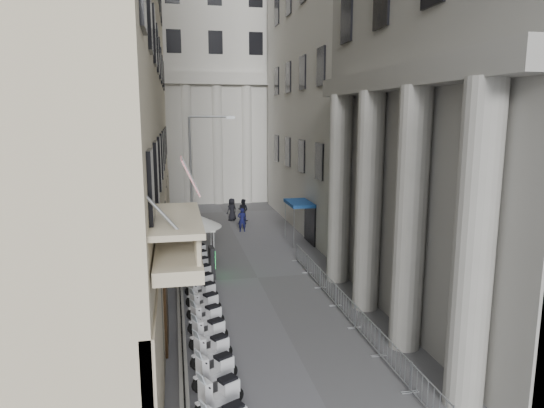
{
  "coord_description": "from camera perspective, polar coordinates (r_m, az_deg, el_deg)",
  "views": [
    {
      "loc": [
        -4.35,
        -6.39,
        8.91
      ],
      "look_at": [
        0.46,
        17.42,
        4.5
      ],
      "focal_mm": 32.0,
      "sensor_mm": 36.0,
      "label": 1
    }
  ],
  "objects": [
    {
      "name": "scooter_3",
      "position": [
        17.47,
        -6.62,
        -20.44
      ],
      "size": [
        1.5,
        1.15,
        1.5
      ],
      "primitive_type": null,
      "rotation": [
        0.0,
        0.0,
        2.06
      ],
      "color": "silver",
      "rests_on": "ground"
    },
    {
      "name": "scooter_6",
      "position": [
        21.36,
        -7.66,
        -14.46
      ],
      "size": [
        1.5,
        1.15,
        1.5
      ],
      "primitive_type": null,
      "rotation": [
        0.0,
        0.0,
        2.06
      ],
      "color": "silver",
      "rests_on": "ground"
    },
    {
      "name": "street_lamp",
      "position": [
        30.74,
        -8.84,
        3.57
      ],
      "size": [
        2.89,
        0.67,
        8.94
      ],
      "rotation": [
        0.0,
        0.0,
        -0.16
      ],
      "color": "#909398",
      "rests_on": "ground"
    },
    {
      "name": "scooter_11",
      "position": [
        28.16,
        -8.68,
        -8.27
      ],
      "size": [
        1.5,
        1.15,
        1.5
      ],
      "primitive_type": null,
      "rotation": [
        0.0,
        0.0,
        2.06
      ],
      "color": "silver",
      "rests_on": "ground"
    },
    {
      "name": "scooter_7",
      "position": [
        22.69,
        -7.92,
        -12.93
      ],
      "size": [
        1.5,
        1.15,
        1.5
      ],
      "primitive_type": null,
      "rotation": [
        0.0,
        0.0,
        2.06
      ],
      "color": "silver",
      "rests_on": "ground"
    },
    {
      "name": "pedestrian_c",
      "position": [
        41.96,
        -4.74,
        -0.64
      ],
      "size": [
        1.14,
        1.04,
        1.95
      ],
      "primitive_type": "imported",
      "rotation": [
        0.0,
        0.0,
        3.72
      ],
      "color": "black",
      "rests_on": "ground"
    },
    {
      "name": "barrier_6",
      "position": [
        29.39,
        3.52,
        -7.38
      ],
      "size": [
        0.6,
        2.4,
        1.1
      ],
      "primitive_type": null,
      "color": "#979A9E",
      "rests_on": "ground"
    },
    {
      "name": "blue_awning",
      "position": [
        34.65,
        3.18,
        -4.62
      ],
      "size": [
        1.6,
        3.0,
        3.0
      ],
      "primitive_type": null,
      "color": "navy",
      "rests_on": "ground"
    },
    {
      "name": "scooter_8",
      "position": [
        24.04,
        -8.14,
        -11.57
      ],
      "size": [
        1.5,
        1.15,
        1.5
      ],
      "primitive_type": null,
      "rotation": [
        0.0,
        0.0,
        2.06
      ],
      "color": "silver",
      "rests_on": "ground"
    },
    {
      "name": "security_tent",
      "position": [
        30.06,
        -9.75,
        -1.81
      ],
      "size": [
        3.96,
        3.96,
        3.21
      ],
      "color": "silver",
      "rests_on": "ground"
    },
    {
      "name": "pedestrian_a",
      "position": [
        37.89,
        -3.54,
        -1.87
      ],
      "size": [
        0.71,
        0.49,
        1.88
      ],
      "primitive_type": "imported",
      "rotation": [
        0.0,
        0.0,
        3.09
      ],
      "color": "#0E1038",
      "rests_on": "ground"
    },
    {
      "name": "barrier_1",
      "position": [
        18.54,
        14.05,
        -18.76
      ],
      "size": [
        0.6,
        2.4,
        1.1
      ],
      "primitive_type": null,
      "color": "#979A9E",
      "rests_on": "ground"
    },
    {
      "name": "barrier_2",
      "position": [
        20.56,
        10.97,
        -15.59
      ],
      "size": [
        0.6,
        2.4,
        1.1
      ],
      "primitive_type": null,
      "color": "#979A9E",
      "rests_on": "ground"
    },
    {
      "name": "scooter_10",
      "position": [
        26.78,
        -8.52,
        -9.26
      ],
      "size": [
        1.5,
        1.15,
        1.5
      ],
      "primitive_type": null,
      "rotation": [
        0.0,
        0.0,
        2.06
      ],
      "color": "silver",
      "rests_on": "ground"
    },
    {
      "name": "scooter_12",
      "position": [
        29.55,
        -8.82,
        -7.38
      ],
      "size": [
        1.5,
        1.15,
        1.5
      ],
      "primitive_type": null,
      "rotation": [
        0.0,
        0.0,
        2.06
      ],
      "color": "silver",
      "rests_on": "ground"
    },
    {
      "name": "info_kiosk",
      "position": [
        27.35,
        -7.08,
        -6.82
      ],
      "size": [
        0.35,
        0.86,
        1.78
      ],
      "rotation": [
        0.0,
        0.0,
        0.1
      ],
      "color": "black",
      "rests_on": "ground"
    },
    {
      "name": "barrier_5",
      "position": [
        27.1,
        4.89,
        -8.94
      ],
      "size": [
        0.6,
        2.4,
        1.1
      ],
      "primitive_type": null,
      "color": "#979A9E",
      "rests_on": "ground"
    },
    {
      "name": "pedestrian_b",
      "position": [
        41.76,
        -3.43,
        -0.7
      ],
      "size": [
        1.18,
        1.13,
        1.92
      ],
      "primitive_type": "imported",
      "rotation": [
        0.0,
        0.0,
        2.54
      ],
      "color": "black",
      "rests_on": "ground"
    },
    {
      "name": "scooter_13",
      "position": [
        30.95,
        -8.95,
        -6.57
      ],
      "size": [
        1.5,
        1.15,
        1.5
      ],
      "primitive_type": null,
      "rotation": [
        0.0,
        0.0,
        2.06
      ],
      "color": "silver",
      "rests_on": "ground"
    },
    {
      "name": "scooter_9",
      "position": [
        25.41,
        -8.34,
        -10.35
      ],
      "size": [
        1.5,
        1.15,
        1.5
      ],
      "primitive_type": null,
      "rotation": [
        0.0,
        0.0,
        2.06
      ],
      "color": "silver",
      "rests_on": "ground"
    },
    {
      "name": "scooter_5",
      "position": [
        20.04,
        -7.36,
        -16.2
      ],
      "size": [
        1.5,
        1.15,
        1.5
      ],
      "primitive_type": null,
      "rotation": [
        0.0,
        0.0,
        2.06
      ],
      "color": "silver",
      "rests_on": "ground"
    },
    {
      "name": "iron_fence",
      "position": [
        25.96,
        -10.78,
        -9.97
      ],
      "size": [
        0.3,
        28.0,
        1.4
      ],
      "primitive_type": null,
      "color": "black",
      "rests_on": "ground"
    },
    {
      "name": "far_building",
      "position": [
        54.9,
        -7.1,
        16.59
      ],
      "size": [
        22.0,
        10.0,
        30.0
      ],
      "primitive_type": "cube",
      "color": "#BAB7AF",
      "rests_on": "ground"
    },
    {
      "name": "barrier_3",
      "position": [
        22.68,
        8.52,
        -12.96
      ],
      "size": [
        0.6,
        2.4,
        1.1
      ],
      "primitive_type": null,
      "color": "#979A9E",
      "rests_on": "ground"
    },
    {
      "name": "barrier_4",
      "position": [
        24.86,
        6.53,
        -10.78
      ],
      "size": [
        0.6,
        2.4,
        1.1
      ],
      "primitive_type": null,
      "color": "#979A9E",
      "rests_on": "ground"
    },
    {
      "name": "scooter_4",
      "position": [
        18.74,
        -7.02,
        -18.18
      ],
      "size": [
        1.5,
        1.15,
        1.5
      ],
      "primitive_type": null,
      "rotation": [
        0.0,
        0.0,
        2.06
      ],
      "color": "silver",
      "rests_on": "ground"
    }
  ]
}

